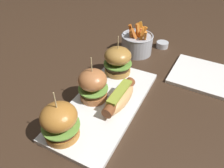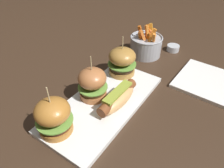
% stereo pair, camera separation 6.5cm
% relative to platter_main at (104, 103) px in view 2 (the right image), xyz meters
% --- Properties ---
extents(ground_plane, '(3.00, 3.00, 0.00)m').
position_rel_platter_main_xyz_m(ground_plane, '(0.00, 0.00, -0.01)').
color(ground_plane, '#382619').
extents(platter_main, '(0.42, 0.19, 0.01)m').
position_rel_platter_main_xyz_m(platter_main, '(0.00, 0.00, 0.00)').
color(platter_main, white).
rests_on(platter_main, ground).
extents(hot_dog, '(0.16, 0.06, 0.05)m').
position_rel_platter_main_xyz_m(hot_dog, '(0.01, -0.04, 0.03)').
color(hot_dog, tan).
rests_on(hot_dog, platter_main).
extents(slider_left, '(0.10, 0.10, 0.14)m').
position_rel_platter_main_xyz_m(slider_left, '(-0.16, 0.04, 0.06)').
color(slider_left, '#B1702C').
rests_on(slider_left, platter_main).
extents(slider_center, '(0.09, 0.09, 0.14)m').
position_rel_platter_main_xyz_m(slider_center, '(-0.00, 0.04, 0.06)').
color(slider_center, '#AF683A').
rests_on(slider_center, platter_main).
extents(slider_right, '(0.10, 0.10, 0.14)m').
position_rel_platter_main_xyz_m(slider_right, '(0.16, 0.04, 0.06)').
color(slider_right, '#A77634').
rests_on(slider_right, platter_main).
extents(fries_bucket, '(0.13, 0.13, 0.13)m').
position_rel_platter_main_xyz_m(fries_bucket, '(0.35, 0.04, 0.04)').
color(fries_bucket, '#A8AAB2').
rests_on(fries_bucket, ground).
extents(sauce_ramekin, '(0.05, 0.05, 0.03)m').
position_rel_platter_main_xyz_m(sauce_ramekin, '(0.45, -0.05, 0.01)').
color(sauce_ramekin, '#B7BABF').
rests_on(sauce_ramekin, ground).
extents(side_plate, '(0.21, 0.21, 0.01)m').
position_rel_platter_main_xyz_m(side_plate, '(0.29, -0.24, -0.00)').
color(side_plate, white).
rests_on(side_plate, ground).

